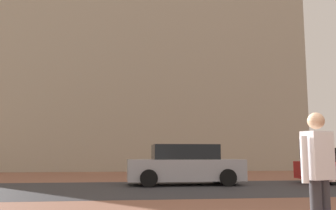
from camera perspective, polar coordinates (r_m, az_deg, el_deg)
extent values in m
plane|color=#93604C|center=(14.82, -1.69, -12.16)|extent=(120.00, 120.00, 0.00)
cube|color=#38383D|center=(13.23, -0.99, -12.71)|extent=(120.00, 6.40, 0.00)
cube|color=#B2A893|center=(31.79, -7.25, 5.76)|extent=(27.88, 10.13, 16.98)
cylinder|color=#B2A893|center=(31.46, 16.50, 9.95)|extent=(2.80, 2.80, 20.99)
cube|color=white|center=(5.22, 22.04, -7.19)|extent=(0.45, 0.36, 0.62)
cylinder|color=white|center=(5.43, 23.75, -7.63)|extent=(0.09, 0.09, 0.59)
cylinder|color=white|center=(5.02, 20.25, -7.86)|extent=(0.09, 0.09, 0.59)
cube|color=black|center=(5.29, 21.17, -7.02)|extent=(0.31, 0.24, 0.40)
sphere|color=tan|center=(5.24, 21.80, -2.28)|extent=(0.22, 0.22, 0.22)
cube|color=#B2B2BC|center=(14.74, 2.59, -9.92)|extent=(4.48, 1.76, 0.81)
cube|color=black|center=(14.73, 2.57, -7.22)|extent=(2.51, 1.55, 0.58)
cylinder|color=black|center=(13.69, -2.98, -11.19)|extent=(0.64, 0.22, 0.64)
cylinder|color=black|center=(15.45, -3.48, -10.78)|extent=(0.64, 0.22, 0.64)
cylinder|color=black|center=(14.23, 9.20, -10.97)|extent=(0.64, 0.22, 0.64)
cylinder|color=black|center=(15.92, 7.37, -10.63)|extent=(0.64, 0.22, 0.64)
cylinder|color=black|center=(17.49, 21.10, -9.91)|extent=(0.64, 0.22, 0.64)
cylinder|color=black|center=(15.93, 24.22, -10.04)|extent=(0.64, 0.22, 0.64)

